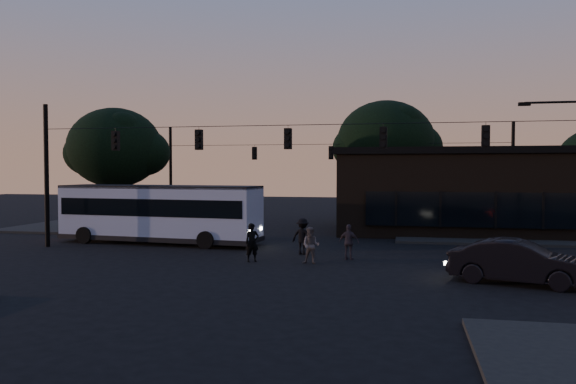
% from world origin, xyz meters
% --- Properties ---
extents(ground, '(120.00, 120.00, 0.00)m').
position_xyz_m(ground, '(0.00, 0.00, 0.00)').
color(ground, black).
rests_on(ground, ground).
extents(sidewalk_far_right, '(14.00, 10.00, 0.15)m').
position_xyz_m(sidewalk_far_right, '(12.00, 14.00, 0.07)').
color(sidewalk_far_right, black).
rests_on(sidewalk_far_right, ground).
extents(sidewalk_far_left, '(14.00, 10.00, 0.15)m').
position_xyz_m(sidewalk_far_left, '(-14.00, 14.00, 0.07)').
color(sidewalk_far_left, black).
rests_on(sidewalk_far_left, ground).
extents(building, '(15.40, 10.41, 5.40)m').
position_xyz_m(building, '(9.00, 15.97, 2.71)').
color(building, black).
rests_on(building, ground).
extents(tree_behind, '(7.60, 7.60, 9.43)m').
position_xyz_m(tree_behind, '(4.00, 22.00, 6.19)').
color(tree_behind, black).
rests_on(tree_behind, ground).
extents(tree_left, '(6.40, 6.40, 8.30)m').
position_xyz_m(tree_left, '(-14.00, 13.00, 5.57)').
color(tree_left, black).
rests_on(tree_left, ground).
extents(signal_rig_near, '(26.24, 0.30, 7.50)m').
position_xyz_m(signal_rig_near, '(0.00, 4.00, 4.45)').
color(signal_rig_near, black).
rests_on(signal_rig_near, ground).
extents(signal_rig_far, '(26.24, 0.30, 7.50)m').
position_xyz_m(signal_rig_far, '(0.00, 20.00, 4.20)').
color(signal_rig_far, black).
rests_on(signal_rig_far, ground).
extents(bus, '(11.56, 3.65, 3.20)m').
position_xyz_m(bus, '(-7.75, 6.42, 1.80)').
color(bus, '#9BA5C5').
rests_on(bus, ground).
extents(car, '(5.05, 3.01, 1.57)m').
position_xyz_m(car, '(9.48, -1.25, 0.79)').
color(car, black).
rests_on(car, ground).
extents(pedestrian_a, '(0.74, 0.66, 1.70)m').
position_xyz_m(pedestrian_a, '(-1.10, 1.51, 0.85)').
color(pedestrian_a, black).
rests_on(pedestrian_a, ground).
extents(pedestrian_b, '(0.83, 0.68, 1.59)m').
position_xyz_m(pedestrian_b, '(1.53, 1.48, 0.80)').
color(pedestrian_b, '#4F4848').
rests_on(pedestrian_b, ground).
extents(pedestrian_c, '(0.99, 0.55, 1.61)m').
position_xyz_m(pedestrian_c, '(3.04, 2.90, 0.80)').
color(pedestrian_c, '#2B242D').
rests_on(pedestrian_c, ground).
extents(pedestrian_d, '(1.26, 0.93, 1.74)m').
position_xyz_m(pedestrian_d, '(0.70, 4.08, 0.87)').
color(pedestrian_d, black).
rests_on(pedestrian_d, ground).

